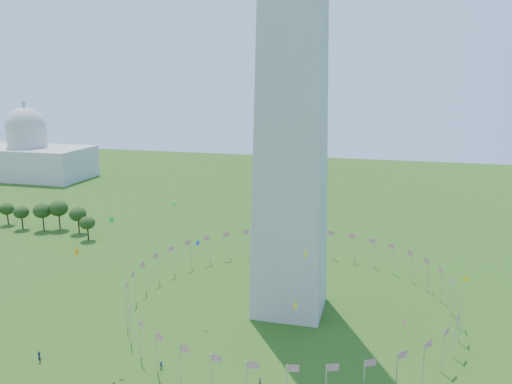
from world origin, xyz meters
TOP-DOWN VIEW (x-y plane):
  - flag_ring at (-0.00, 50.00)m, footprint 80.24×80.24m
  - capitol_building at (-180.00, 180.00)m, footprint 70.00×35.00m
  - kites_aloft at (10.43, 24.77)m, footprint 113.73×59.68m
  - tree_line_west at (-106.85, 90.98)m, footprint 54.86×15.19m

SIDE VIEW (x-z plane):
  - flag_ring at x=0.00m, z-range 0.00..9.00m
  - tree_line_west at x=-106.85m, z-range -0.58..10.92m
  - kites_aloft at x=10.43m, z-range 1.00..37.72m
  - capitol_building at x=-180.00m, z-range 0.00..46.00m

